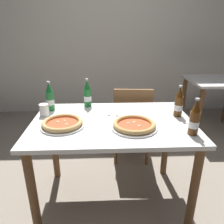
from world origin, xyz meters
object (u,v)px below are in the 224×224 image
(napkin_with_cutlery, at_px, (116,112))
(dining_table_background, at_px, (217,91))
(chair_behind_table, at_px, (132,120))
(beer_bottle_right, at_px, (179,103))
(dining_table_main, at_px, (112,134))
(beer_bottle_extra, at_px, (194,120))
(paper_cup, at_px, (44,110))
(pizza_marinara_far, at_px, (62,124))
(beer_bottle_center, at_px, (87,95))
(pizza_margherita_near, at_px, (134,125))
(beer_bottle_left, at_px, (50,98))

(napkin_with_cutlery, bearing_deg, dining_table_background, 37.45)
(chair_behind_table, height_order, beer_bottle_right, beer_bottle_right)
(dining_table_main, xyz_separation_m, beer_bottle_right, (0.52, 0.07, 0.22))
(beer_bottle_extra, bearing_deg, paper_cup, 160.88)
(pizza_marinara_far, xyz_separation_m, beer_bottle_right, (0.87, 0.15, 0.08))
(dining_table_main, distance_m, beer_bottle_center, 0.44)
(pizza_marinara_far, height_order, napkin_with_cutlery, pizza_marinara_far)
(dining_table_main, height_order, dining_table_background, same)
(pizza_margherita_near, bearing_deg, paper_cup, 159.52)
(beer_bottle_extra, bearing_deg, dining_table_background, 57.50)
(dining_table_main, xyz_separation_m, beer_bottle_extra, (0.52, -0.24, 0.22))
(beer_bottle_center, bearing_deg, beer_bottle_right, -19.59)
(beer_bottle_center, height_order, beer_bottle_extra, same)
(dining_table_main, height_order, paper_cup, paper_cup)
(dining_table_background, xyz_separation_m, napkin_with_cutlery, (-1.45, -1.11, 0.16))
(beer_bottle_center, bearing_deg, napkin_with_cutlery, -32.79)
(pizza_margherita_near, bearing_deg, beer_bottle_left, 150.18)
(beer_bottle_right, distance_m, napkin_with_cutlery, 0.50)
(chair_behind_table, bearing_deg, beer_bottle_center, 37.53)
(chair_behind_table, relative_size, beer_bottle_left, 3.44)
(chair_behind_table, bearing_deg, dining_table_main, 73.58)
(beer_bottle_left, xyz_separation_m, beer_bottle_extra, (1.02, -0.48, 0.00))
(chair_behind_table, xyz_separation_m, beer_bottle_center, (-0.44, -0.28, 0.37))
(chair_behind_table, xyz_separation_m, napkin_with_cutlery, (-0.20, -0.44, 0.27))
(beer_bottle_center, height_order, napkin_with_cutlery, beer_bottle_center)
(chair_behind_table, height_order, beer_bottle_center, beer_bottle_center)
(dining_table_background, distance_m, beer_bottle_extra, 1.83)
(pizza_margherita_near, bearing_deg, napkin_with_cutlery, 109.82)
(paper_cup, bearing_deg, dining_table_main, -13.05)
(napkin_with_cutlery, bearing_deg, beer_bottle_extra, -40.82)
(beer_bottle_left, bearing_deg, paper_cup, -101.25)
(dining_table_background, distance_m, beer_bottle_left, 2.26)
(dining_table_main, distance_m, pizza_marinara_far, 0.39)
(pizza_marinara_far, distance_m, beer_bottle_left, 0.37)
(pizza_marinara_far, bearing_deg, beer_bottle_center, 69.34)
(chair_behind_table, xyz_separation_m, dining_table_background, (1.25, 0.67, 0.11))
(beer_bottle_center, distance_m, paper_cup, 0.39)
(beer_bottle_center, height_order, beer_bottle_right, same)
(pizza_marinara_far, bearing_deg, pizza_margherita_near, -5.50)
(napkin_with_cutlery, relative_size, paper_cup, 2.39)
(beer_bottle_right, height_order, beer_bottle_extra, same)
(beer_bottle_right, height_order, paper_cup, beer_bottle_right)
(pizza_marinara_far, relative_size, beer_bottle_extra, 1.26)
(chair_behind_table, bearing_deg, beer_bottle_extra, 113.00)
(beer_bottle_center, bearing_deg, pizza_margherita_near, -52.72)
(dining_table_main, bearing_deg, napkin_with_cutlery, 78.01)
(beer_bottle_center, bearing_deg, dining_table_background, 29.53)
(napkin_with_cutlery, bearing_deg, chair_behind_table, 65.31)
(beer_bottle_right, xyz_separation_m, napkin_with_cutlery, (-0.48, 0.10, -0.10))
(beer_bottle_center, relative_size, paper_cup, 2.60)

